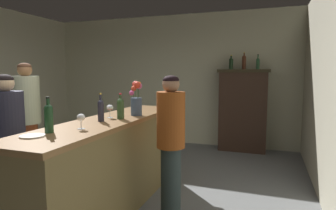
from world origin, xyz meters
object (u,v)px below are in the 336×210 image
(wine_bottle_rose, at_px, (101,109))
(patron_by_cabinet, at_px, (27,118))
(bartender, at_px, (171,141))
(display_bottle_midleft, at_px, (244,62))
(display_bottle_center, at_px, (258,63))
(patron_redhead, at_px, (8,140))
(wine_bottle_merlot, at_px, (120,107))
(wine_glass_rear, at_px, (160,102))
(wine_glass_front, at_px, (81,118))
(wine_glass_mid, at_px, (110,108))
(flower_arrangement, at_px, (136,98))
(display_bottle_left, at_px, (231,63))
(bar_counter, at_px, (111,165))
(wine_bottle_malbec, at_px, (49,117))
(cheese_plate, at_px, (32,136))
(display_cabinet, at_px, (243,109))

(wine_bottle_rose, xyz_separation_m, patron_by_cabinet, (-1.57, 0.54, -0.26))
(bartender, bearing_deg, wine_bottle_rose, 20.29)
(display_bottle_midleft, xyz_separation_m, patron_by_cabinet, (-2.75, -2.80, -0.86))
(display_bottle_center, height_order, patron_redhead, display_bottle_center)
(wine_bottle_merlot, distance_m, wine_glass_rear, 1.03)
(wine_glass_front, relative_size, wine_glass_mid, 0.94)
(wine_glass_rear, xyz_separation_m, bartender, (0.51, -1.00, -0.30))
(display_bottle_center, xyz_separation_m, patron_by_cabinet, (-3.01, -2.80, -0.84))
(wine_glass_rear, bearing_deg, flower_arrangement, -92.19)
(display_bottle_left, distance_m, patron_by_cabinet, 3.84)
(bar_counter, distance_m, wine_bottle_malbec, 1.07)
(cheese_plate, distance_m, display_bottle_midleft, 4.42)
(display_bottle_left, bearing_deg, patron_redhead, -118.13)
(bar_counter, height_order, display_bottle_center, display_bottle_center)
(wine_glass_front, height_order, wine_glass_rear, wine_glass_front)
(wine_glass_mid, bearing_deg, cheese_plate, -94.17)
(bar_counter, distance_m, display_bottle_midleft, 3.61)
(display_cabinet, relative_size, display_bottle_left, 5.80)
(wine_bottle_malbec, distance_m, patron_by_cabinet, 1.91)
(cheese_plate, bearing_deg, patron_redhead, 148.78)
(wine_glass_mid, xyz_separation_m, display_bottle_midleft, (1.22, 3.09, 0.63))
(wine_glass_rear, xyz_separation_m, display_bottle_midleft, (0.98, 2.10, 0.64))
(display_bottle_center, bearing_deg, patron_redhead, -124.12)
(patron_by_cabinet, bearing_deg, wine_glass_front, -39.45)
(wine_bottle_rose, bearing_deg, bar_counter, 88.46)
(display_bottle_midleft, height_order, patron_by_cabinet, display_bottle_midleft)
(display_bottle_center, bearing_deg, wine_glass_front, -110.20)
(wine_bottle_rose, distance_m, display_bottle_midleft, 3.59)
(wine_bottle_malbec, bearing_deg, bartender, 47.93)
(bar_counter, distance_m, wine_bottle_rose, 0.69)
(cheese_plate, distance_m, display_bottle_center, 4.50)
(wine_bottle_malbec, height_order, patron_redhead, patron_redhead)
(wine_glass_front, xyz_separation_m, patron_redhead, (-1.07, 0.14, -0.32))
(patron_redhead, distance_m, bartender, 1.79)
(flower_arrangement, bearing_deg, wine_glass_front, -96.52)
(flower_arrangement, height_order, display_bottle_left, display_bottle_left)
(bar_counter, bearing_deg, display_bottle_left, 73.79)
(display_bottle_left, distance_m, patron_redhead, 4.21)
(display_bottle_left, height_order, patron_by_cabinet, display_bottle_left)
(display_bottle_midleft, relative_size, bartender, 0.21)
(wine_bottle_rose, bearing_deg, cheese_plate, -98.11)
(wine_glass_front, distance_m, wine_glass_rear, 1.66)
(display_bottle_left, bearing_deg, wine_bottle_malbec, -104.41)
(display_bottle_left, bearing_deg, display_cabinet, -0.00)
(wine_glass_front, xyz_separation_m, display_bottle_left, (0.87, 3.76, 0.61))
(wine_glass_rear, bearing_deg, wine_bottle_merlot, -94.27)
(patron_redhead, bearing_deg, patron_by_cabinet, 108.85)
(wine_glass_front, xyz_separation_m, patron_by_cabinet, (-1.63, 0.96, -0.23))
(flower_arrangement, relative_size, cheese_plate, 2.11)
(wine_bottle_merlot, distance_m, wine_bottle_malbec, 0.89)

